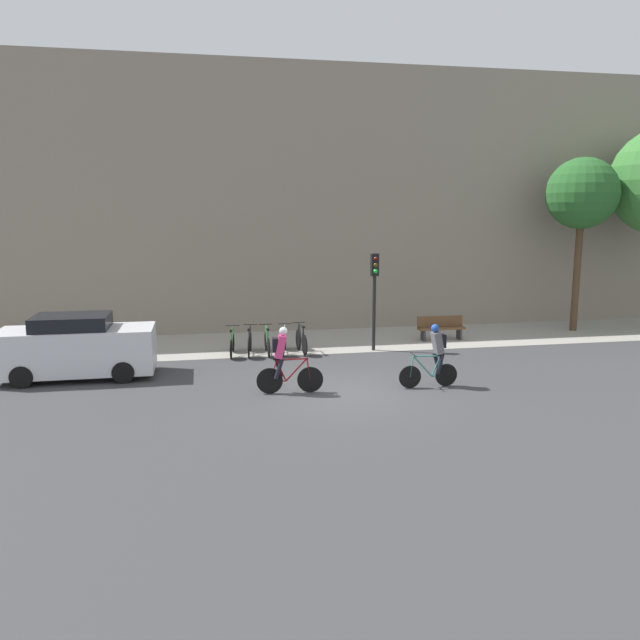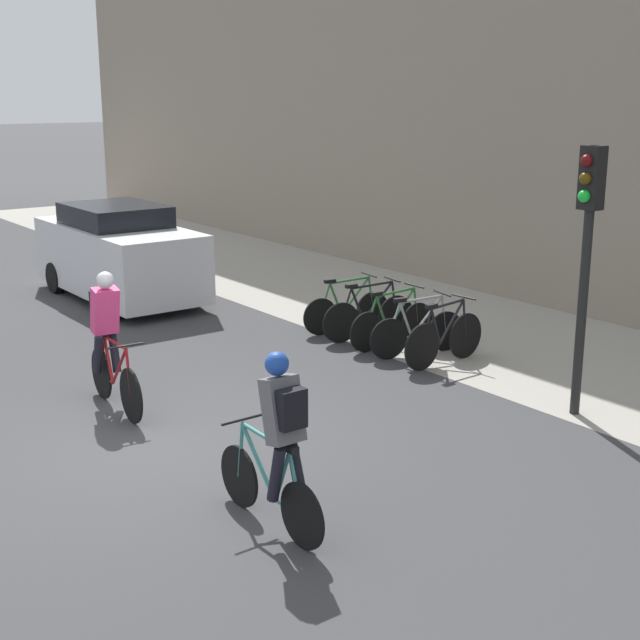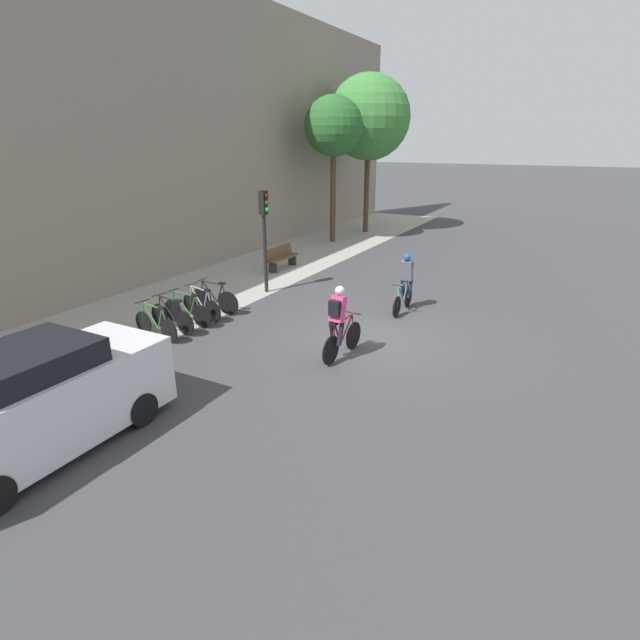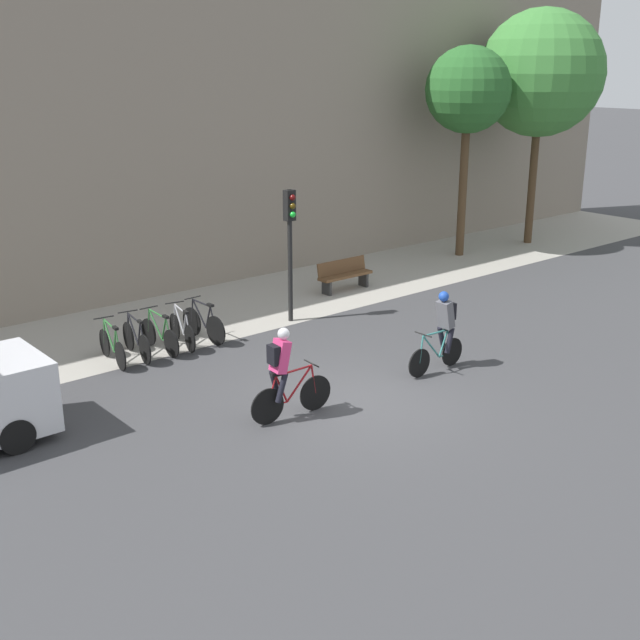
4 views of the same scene
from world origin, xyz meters
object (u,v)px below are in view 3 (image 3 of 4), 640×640
object	(u,v)px
parked_bike_3	(201,305)
bench	(282,257)
parked_bike_4	(215,299)
parked_car	(36,402)
parked_bike_0	(156,324)
traffic_light_pole	(264,223)
parked_bike_1	(172,317)
cyclist_grey	(406,280)
parked_bike_2	(187,311)
cyclist_pink	(339,321)

from	to	relation	value
parked_bike_3	bench	bearing A→B (deg)	10.66
parked_bike_4	bench	bearing A→B (deg)	11.75
parked_bike_4	parked_car	bearing A→B (deg)	-163.22
parked_bike_0	traffic_light_pole	bearing A→B (deg)	-1.77
traffic_light_pole	parked_bike_1	bearing A→B (deg)	177.98
cyclist_grey	bench	bearing A→B (deg)	66.76
parked_bike_0	parked_car	world-z (taller)	parked_car
parked_bike_4	cyclist_grey	bearing A→B (deg)	-59.46
parked_bike_4	traffic_light_pole	distance (m)	3.18
cyclist_grey	parked_car	xyz separation A→B (m)	(-9.79, 2.84, -0.05)
parked_bike_3	parked_car	bearing A→B (deg)	-161.77
parked_bike_1	traffic_light_pole	bearing A→B (deg)	-2.02
cyclist_grey	parked_bike_2	size ratio (longest dim) A/B	1.03
parked_bike_2	bench	world-z (taller)	parked_bike_2
parked_bike_1	bench	bearing A→B (deg)	8.97
parked_bike_1	traffic_light_pole	distance (m)	4.71
parked_bike_0	bench	bearing A→B (deg)	8.31
traffic_light_pole	parked_car	distance (m)	9.71
parked_bike_1	parked_bike_4	xyz separation A→B (m)	(1.77, 0.00, 0.01)
parked_bike_1	parked_bike_0	bearing A→B (deg)	-179.96
cyclist_grey	parked_bike_4	size ratio (longest dim) A/B	1.06
cyclist_grey	parked_bike_1	distance (m)	6.80
parked_bike_3	parked_car	xyz separation A→B (m)	(-6.30, -2.08, 0.51)
parked_bike_4	bench	size ratio (longest dim) A/B	0.93
parked_bike_4	parked_bike_1	bearing A→B (deg)	-179.95
cyclist_grey	parked_car	world-z (taller)	parked_car
bench	parked_bike_2	bearing A→B (deg)	-170.25
parked_bike_3	traffic_light_pole	size ratio (longest dim) A/B	0.49
parked_bike_1	parked_bike_3	distance (m)	1.18
parked_car	parked_bike_4	bearing A→B (deg)	16.78
cyclist_grey	parked_bike_3	xyz separation A→B (m)	(-3.49, 4.92, -0.55)
parked_car	bench	bearing A→B (deg)	14.57
parked_bike_3	parked_bike_4	size ratio (longest dim) A/B	0.99
traffic_light_pole	parked_bike_2	bearing A→B (deg)	177.66
cyclist_pink	parked_car	world-z (taller)	parked_car
parked_bike_3	parked_bike_0	bearing A→B (deg)	-179.99
traffic_light_pole	bench	xyz separation A→B (m)	(2.99, 1.30, -1.87)
traffic_light_pole	bench	bearing A→B (deg)	23.49
bench	parked_bike_1	bearing A→B (deg)	-171.03
parked_bike_3	traffic_light_pole	world-z (taller)	traffic_light_pole
parked_bike_2	traffic_light_pole	world-z (taller)	traffic_light_pole
cyclist_pink	parked_bike_0	bearing A→B (deg)	103.04
cyclist_grey	parked_bike_0	xyz separation A→B (m)	(-5.26, 4.92, -0.56)
cyclist_grey	parked_bike_2	distance (m)	6.41
parked_bike_3	parked_car	size ratio (longest dim) A/B	0.38
bench	parked_car	world-z (taller)	parked_car
parked_bike_0	parked_bike_4	xyz separation A→B (m)	(2.35, 0.00, 0.02)
parked_bike_0	bench	size ratio (longest dim) A/B	0.93
traffic_light_pole	bench	distance (m)	3.75
parked_bike_1	cyclist_grey	bearing A→B (deg)	-46.49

